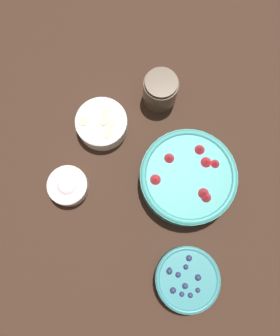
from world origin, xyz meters
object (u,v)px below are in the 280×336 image
Objects in this scene: bowl_strawberries at (188,177)px; jar_chocolate at (160,91)px; bowl_blueberries at (187,279)px; bowl_cream at (68,186)px; bowl_bananas at (102,124)px.

bowl_strawberries is 0.27m from jar_chocolate.
bowl_cream is (-0.13, -0.39, -0.01)m from bowl_blueberries.
bowl_blueberries is at bearing 47.98° from bowl_bananas.
bowl_strawberries is 1.58× the size of bowl_blueberries.
jar_chocolate is at bearing 156.06° from bowl_cream.
bowl_strawberries is 0.29m from bowl_bananas.
bowl_bananas is at bearing -132.02° from bowl_blueberries.
bowl_cream is at bearing -67.09° from bowl_strawberries.
bowl_blueberries is 1.50× the size of bowl_cream.
bowl_bananas is 1.40× the size of jar_chocolate.
bowl_blueberries is at bearing 17.49° from bowl_strawberries.
bowl_blueberries is 0.53m from jar_chocolate.
bowl_strawberries is at bearing 75.72° from bowl_bananas.
bowl_cream is 0.38m from jar_chocolate.
bowl_cream is 1.05× the size of jar_chocolate.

